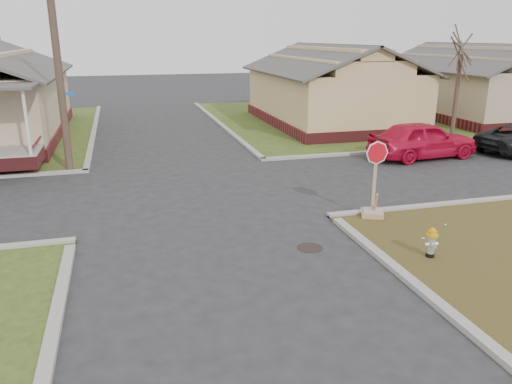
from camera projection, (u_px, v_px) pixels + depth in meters
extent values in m
plane|color=#252527|center=(220.00, 249.00, 12.42)|extent=(120.00, 120.00, 0.00)
cube|color=#2F4518|center=(481.00, 112.00, 34.51)|extent=(37.00, 19.00, 0.05)
cylinder|color=black|center=(310.00, 248.00, 12.51)|extent=(0.64, 0.64, 0.01)
cube|color=maroon|center=(329.00, 119.00, 30.03)|extent=(7.20, 11.20, 0.60)
cube|color=#E5C086|center=(330.00, 92.00, 29.55)|extent=(7.00, 11.00, 2.60)
cube|color=maroon|center=(471.00, 112.00, 32.54)|extent=(7.20, 11.20, 0.60)
cube|color=#C6AD8F|center=(474.00, 88.00, 32.06)|extent=(7.00, 11.00, 2.60)
cylinder|color=#443027|center=(57.00, 53.00, 18.21)|extent=(0.28, 0.28, 9.00)
cylinder|color=#443027|center=(456.00, 98.00, 24.68)|extent=(0.22, 0.22, 4.20)
cylinder|color=black|center=(430.00, 255.00, 11.89)|extent=(0.20, 0.20, 0.09)
cylinder|color=silver|center=(431.00, 245.00, 11.82)|extent=(0.17, 0.17, 0.42)
sphere|color=silver|center=(432.00, 237.00, 11.75)|extent=(0.17, 0.17, 0.17)
cylinder|color=orange|center=(432.00, 235.00, 11.74)|extent=(0.27, 0.27, 0.05)
cylinder|color=orange|center=(433.00, 233.00, 11.72)|extent=(0.20, 0.20, 0.09)
sphere|color=orange|center=(433.00, 230.00, 11.71)|extent=(0.14, 0.14, 0.14)
cube|color=#A77B5A|center=(372.00, 213.00, 14.57)|extent=(0.62, 0.62, 0.15)
cube|color=#A29B95|center=(372.00, 210.00, 14.54)|extent=(0.50, 0.50, 0.04)
cube|color=#A77B5A|center=(375.00, 178.00, 14.25)|extent=(0.09, 0.04, 2.10)
cylinder|color=red|center=(377.00, 153.00, 13.99)|extent=(0.56, 0.25, 0.60)
cylinder|color=silver|center=(377.00, 153.00, 14.00)|extent=(0.63, 0.28, 0.68)
imported|color=red|center=(423.00, 140.00, 21.49)|extent=(4.88, 2.29, 1.62)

